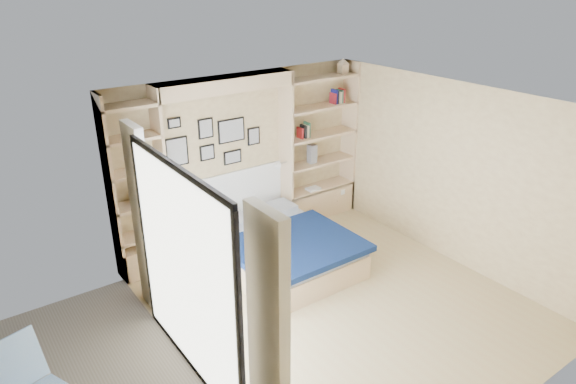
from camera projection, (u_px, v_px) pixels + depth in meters
ground at (337, 302)px, 6.39m from camera, size 4.50×4.50×0.00m
room_shell at (244, 190)px, 6.88m from camera, size 4.50×4.50×4.50m
bed at (280, 248)px, 7.09m from camera, size 1.65×2.13×1.07m
photo_gallery at (213, 141)px, 7.16m from camera, size 1.48×0.02×0.82m
reading_lamps at (232, 177)px, 7.28m from camera, size 1.92×0.12×0.15m
shelf_decor at (308, 119)px, 7.85m from camera, size 3.62×0.23×2.03m
deck_chair at (31, 379)px, 4.70m from camera, size 0.62×0.82×0.73m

